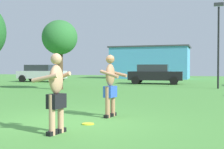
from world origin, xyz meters
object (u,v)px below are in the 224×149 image
at_px(frisbee, 88,124).
at_px(car_silver_mid_lot, 41,73).
at_px(player_in_black, 56,91).
at_px(player_with_cap, 110,82).
at_px(lamp_post, 218,36).
at_px(tree_behind_players, 60,38).
at_px(car_black_far_end, 155,74).

bearing_deg(frisbee, car_silver_mid_lot, 124.37).
bearing_deg(car_silver_mid_lot, player_in_black, -57.80).
height_order(player_with_cap, player_in_black, player_with_cap).
xyz_separation_m(lamp_post, tree_behind_players, (-9.30, -3.74, -0.23)).
distance_m(player_with_cap, car_silver_mid_lot, 20.52).
bearing_deg(car_silver_mid_lot, lamp_post, -14.91).
distance_m(player_with_cap, car_black_far_end, 16.41).
bearing_deg(frisbee, car_black_far_end, 94.66).
distance_m(player_in_black, frisbee, 1.47).
height_order(frisbee, car_silver_mid_lot, car_silver_mid_lot).
bearing_deg(lamp_post, player_with_cap, -104.28).
height_order(car_silver_mid_lot, lamp_post, lamp_post).
height_order(player_in_black, tree_behind_players, tree_behind_players).
relative_size(player_with_cap, frisbee, 5.81).
height_order(frisbee, lamp_post, lamp_post).
bearing_deg(tree_behind_players, lamp_post, 21.90).
xyz_separation_m(player_in_black, lamp_post, (3.56, 14.70, 2.49)).
bearing_deg(car_black_far_end, lamp_post, -39.79).
xyz_separation_m(player_in_black, frisbee, (0.23, 1.16, -0.87)).
xyz_separation_m(player_with_cap, car_black_far_end, (-1.61, 16.33, -0.14)).
relative_size(frisbee, tree_behind_players, 0.07).
xyz_separation_m(player_with_cap, tree_behind_players, (-6.16, 8.63, 2.18)).
height_order(player_in_black, frisbee, player_in_black).
distance_m(player_in_black, tree_behind_players, 12.57).
xyz_separation_m(car_silver_mid_lot, car_black_far_end, (10.64, -0.14, 0.00)).
height_order(frisbee, tree_behind_players, tree_behind_players).
xyz_separation_m(player_in_black, car_silver_mid_lot, (-11.83, 18.80, -0.06)).
bearing_deg(frisbee, player_with_cap, 81.14).
height_order(lamp_post, tree_behind_players, lamp_post).
distance_m(frisbee, car_black_far_end, 17.58).
distance_m(car_black_far_end, tree_behind_players, 9.24).
bearing_deg(lamp_post, tree_behind_players, -158.10).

